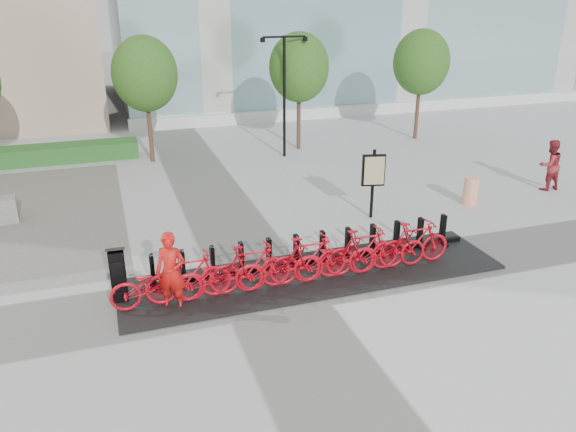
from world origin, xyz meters
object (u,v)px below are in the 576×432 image
object	(u,v)px
bike_0	(156,284)
map_sign	(373,173)
pedestrian	(550,165)
construction_barrel	(471,191)
kiosk	(118,274)
worker_red	(171,272)

from	to	relation	value
bike_0	map_sign	bearing A→B (deg)	-63.70
pedestrian	construction_barrel	distance (m)	3.58
kiosk	pedestrian	bearing A→B (deg)	15.02
map_sign	kiosk	bearing A→B (deg)	-146.52
bike_0	construction_barrel	xyz separation A→B (m)	(10.66, 3.48, -0.15)
bike_0	map_sign	world-z (taller)	map_sign
worker_red	map_sign	bearing A→B (deg)	52.98
kiosk	worker_red	bearing A→B (deg)	-28.41
kiosk	map_sign	bearing A→B (deg)	22.98
bike_0	pedestrian	size ratio (longest dim) A/B	1.12
worker_red	construction_barrel	xyz separation A→B (m)	(10.33, 3.61, -0.46)
map_sign	pedestrian	bearing A→B (deg)	16.31
bike_0	worker_red	distance (m)	0.47
bike_0	construction_barrel	world-z (taller)	bike_0
kiosk	construction_barrel	distance (m)	11.82
construction_barrel	worker_red	bearing A→B (deg)	-160.73
pedestrian	construction_barrel	xyz separation A→B (m)	(-3.53, -0.41, -0.44)
construction_barrel	map_sign	world-z (taller)	map_sign
bike_0	kiosk	bearing A→B (deg)	55.78
kiosk	pedestrian	distance (m)	15.35
bike_0	worker_red	world-z (taller)	worker_red
construction_barrel	map_sign	bearing A→B (deg)	-179.63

